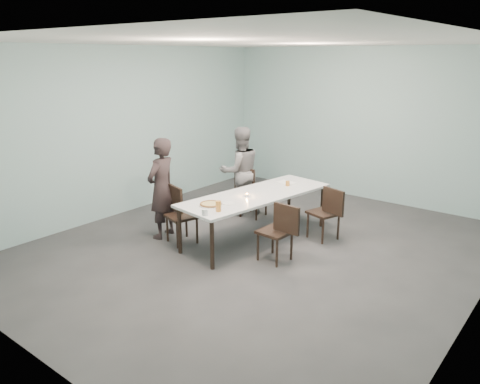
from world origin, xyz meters
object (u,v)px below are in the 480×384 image
Objects in this scene: chair_near_left at (179,211)px; chair_far_right at (328,210)px; pizza at (211,204)px; water_tumbler at (205,212)px; chair_far_left at (250,189)px; tealight at (247,195)px; diner_far at (240,171)px; side_plate at (229,203)px; amber_tumbler at (288,183)px; beer_glass at (218,206)px; diner_near at (162,188)px; chair_near_right at (280,228)px; table at (256,197)px.

chair_near_left and chair_far_right have the same top height.
water_tumbler is (0.23, -0.38, 0.03)m from pizza.
chair_far_left reaches higher than tealight.
diner_far reaches higher than tealight.
pizza is at bearing -124.08° from side_plate.
amber_tumbler is (0.06, 1.96, -0.01)m from water_tumbler.
chair_near_left is 1.06m from beer_glass.
water_tumbler is (1.31, -0.42, -0.01)m from diner_near.
amber_tumbler reaches higher than side_plate.
diner_near is (-2.01, -0.35, 0.30)m from chair_near_right.
pizza is at bearing 55.90° from diner_far.
side_plate is (0.88, 0.16, 0.25)m from chair_near_left.
chair_far_right is at bearing -92.90° from chair_near_right.
side_plate is 0.61m from water_tumbler.
amber_tumbler is at bearing 79.52° from pizza.
pizza is 0.27m from side_plate.
chair_far_right is 10.88× the size of amber_tumbler.
pizza is 3.78× the size of water_tumbler.
diner_far reaches higher than beer_glass.
tealight is at bearing -59.74° from chair_far_left.
beer_glass is at bearing 81.00° from chair_far_right.
diner_far is (-0.21, -0.01, 0.30)m from chair_far_left.
pizza is at bearing 77.34° from diner_near.
chair_far_right is at bearing -11.81° from chair_far_left.
diner_near is at bearing 162.04° from water_tumbler.
beer_glass is 0.25m from water_tumbler.
diner_far is 20.13× the size of amber_tumbler.
diner_near is 17.91× the size of water_tumbler.
diner_far is at bearing 139.59° from table.
amber_tumbler is at bearing 88.97° from beer_glass.
chair_far_left is 0.37m from diner_far.
chair_near_left reaches higher than pizza.
amber_tumbler reaches higher than table.
diner_far is at bearing 172.84° from amber_tumbler.
tealight reaches higher than side_plate.
chair_far_right is at bearing 114.39° from diner_near.
chair_near_right is 0.89m from tealight.
chair_far_right reaches higher than water_tumbler.
water_tumbler is (1.05, -2.10, -0.01)m from diner_far.
diner_near is at bearing -145.98° from table.
beer_glass is (0.87, -1.87, 0.32)m from chair_far_left.
chair_near_right is at bearing 47.74° from water_tumbler.
diner_near is at bearing 21.68° from diner_far.
chair_far_left reaches higher than water_tumbler.
water_tumbler is at bearing -86.88° from table.
chair_near_left is 9.67× the size of water_tumbler.
beer_glass is at bearing 41.66° from chair_near_right.
chair_near_right is at bearing 89.41° from diner_near.
chair_far_left is 10.88× the size of amber_tumbler.
water_tumbler is (0.08, -0.61, 0.04)m from side_plate.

